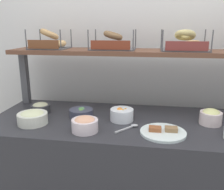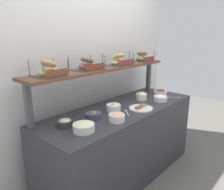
{
  "view_description": "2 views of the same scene",
  "coord_description": "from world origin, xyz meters",
  "px_view_note": "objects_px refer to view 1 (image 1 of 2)",
  "views": [
    {
      "loc": [
        0.03,
        -1.5,
        1.44
      ],
      "look_at": [
        -0.21,
        0.05,
        1.0
      ],
      "focal_mm": 39.56,
      "sensor_mm": 36.0,
      "label": 1
    },
    {
      "loc": [
        -1.84,
        -1.49,
        1.66
      ],
      "look_at": [
        -0.17,
        0.0,
        1.04
      ],
      "focal_mm": 36.13,
      "sensor_mm": 36.0,
      "label": 2
    }
  ],
  "objects_px": {
    "bowl_egg_salad": "(211,117)",
    "serving_plate_white": "(163,132)",
    "bowl_lox_spread": "(85,124)",
    "bowl_fruit_salad": "(122,114)",
    "serving_spoon_near_plate": "(130,127)",
    "bagel_basket_sesame": "(50,42)",
    "bowl_tuna_salad": "(41,108)",
    "bowl_potato_salad": "(33,117)",
    "bowl_veggie_mix": "(81,113)",
    "bagel_basket_plain": "(184,44)",
    "bagel_basket_cinnamon_raisin": "(113,43)"
  },
  "relations": [
    {
      "from": "bowl_egg_salad",
      "to": "serving_plate_white",
      "type": "xyz_separation_m",
      "value": [
        -0.3,
        -0.2,
        -0.04
      ]
    },
    {
      "from": "bowl_lox_spread",
      "to": "serving_plate_white",
      "type": "bearing_deg",
      "value": 4.57
    },
    {
      "from": "bowl_fruit_salad",
      "to": "serving_spoon_near_plate",
      "type": "height_order",
      "value": "bowl_fruit_salad"
    },
    {
      "from": "bowl_lox_spread",
      "to": "serving_spoon_near_plate",
      "type": "height_order",
      "value": "bowl_lox_spread"
    },
    {
      "from": "serving_spoon_near_plate",
      "to": "bagel_basket_sesame",
      "type": "height_order",
      "value": "bagel_basket_sesame"
    },
    {
      "from": "bowl_tuna_salad",
      "to": "bowl_potato_salad",
      "type": "bearing_deg",
      "value": -78.58
    },
    {
      "from": "bowl_fruit_salad",
      "to": "serving_plate_white",
      "type": "distance_m",
      "value": 0.31
    },
    {
      "from": "bowl_fruit_salad",
      "to": "bowl_lox_spread",
      "type": "xyz_separation_m",
      "value": [
        -0.19,
        -0.21,
        0.0
      ]
    },
    {
      "from": "bowl_tuna_salad",
      "to": "bowl_veggie_mix",
      "type": "xyz_separation_m",
      "value": [
        0.31,
        -0.04,
        -0.01
      ]
    },
    {
      "from": "bowl_lox_spread",
      "to": "bagel_basket_plain",
      "type": "height_order",
      "value": "bagel_basket_plain"
    },
    {
      "from": "bowl_egg_salad",
      "to": "bowl_lox_spread",
      "type": "bearing_deg",
      "value": -162.77
    },
    {
      "from": "bowl_fruit_salad",
      "to": "bagel_basket_cinnamon_raisin",
      "type": "xyz_separation_m",
      "value": [
        -0.1,
        0.28,
        0.44
      ]
    },
    {
      "from": "bowl_lox_spread",
      "to": "serving_plate_white",
      "type": "relative_size",
      "value": 0.59
    },
    {
      "from": "bagel_basket_sesame",
      "to": "bowl_tuna_salad",
      "type": "bearing_deg",
      "value": -92.89
    },
    {
      "from": "bagel_basket_sesame",
      "to": "bagel_basket_cinnamon_raisin",
      "type": "height_order",
      "value": "bagel_basket_sesame"
    },
    {
      "from": "serving_spoon_near_plate",
      "to": "bagel_basket_plain",
      "type": "distance_m",
      "value": 0.69
    },
    {
      "from": "bowl_veggie_mix",
      "to": "serving_plate_white",
      "type": "bearing_deg",
      "value": -19.2
    },
    {
      "from": "bowl_lox_spread",
      "to": "bagel_basket_plain",
      "type": "bearing_deg",
      "value": 39.17
    },
    {
      "from": "bowl_egg_salad",
      "to": "bowl_lox_spread",
      "type": "relative_size",
      "value": 0.87
    },
    {
      "from": "bowl_fruit_salad",
      "to": "bagel_basket_cinnamon_raisin",
      "type": "bearing_deg",
      "value": 110.52
    },
    {
      "from": "bowl_veggie_mix",
      "to": "bagel_basket_cinnamon_raisin",
      "type": "distance_m",
      "value": 0.54
    },
    {
      "from": "bagel_basket_cinnamon_raisin",
      "to": "bowl_egg_salad",
      "type": "bearing_deg",
      "value": -21.0
    },
    {
      "from": "bowl_veggie_mix",
      "to": "bowl_tuna_salad",
      "type": "bearing_deg",
      "value": 171.88
    },
    {
      "from": "bowl_potato_salad",
      "to": "bagel_basket_plain",
      "type": "relative_size",
      "value": 0.59
    },
    {
      "from": "bowl_veggie_mix",
      "to": "bagel_basket_sesame",
      "type": "xyz_separation_m",
      "value": [
        -0.3,
        0.25,
        0.45
      ]
    },
    {
      "from": "bowl_veggie_mix",
      "to": "serving_plate_white",
      "type": "relative_size",
      "value": 0.6
    },
    {
      "from": "serving_plate_white",
      "to": "bagel_basket_sesame",
      "type": "height_order",
      "value": "bagel_basket_sesame"
    },
    {
      "from": "bowl_veggie_mix",
      "to": "bagel_basket_cinnamon_raisin",
      "type": "bearing_deg",
      "value": 56.74
    },
    {
      "from": "bagel_basket_plain",
      "to": "bowl_veggie_mix",
      "type": "bearing_deg",
      "value": -159.27
    },
    {
      "from": "bagel_basket_sesame",
      "to": "serving_plate_white",
      "type": "bearing_deg",
      "value": -27.78
    },
    {
      "from": "bowl_egg_salad",
      "to": "bagel_basket_plain",
      "type": "bearing_deg",
      "value": 124.07
    },
    {
      "from": "bowl_lox_spread",
      "to": "bowl_veggie_mix",
      "type": "distance_m",
      "value": 0.24
    },
    {
      "from": "bowl_fruit_salad",
      "to": "bowl_veggie_mix",
      "type": "bearing_deg",
      "value": 176.91
    },
    {
      "from": "bowl_egg_salad",
      "to": "serving_plate_white",
      "type": "relative_size",
      "value": 0.52
    },
    {
      "from": "serving_plate_white",
      "to": "bagel_basket_sesame",
      "type": "distance_m",
      "value": 1.05
    },
    {
      "from": "serving_plate_white",
      "to": "bowl_lox_spread",
      "type": "bearing_deg",
      "value": -175.43
    },
    {
      "from": "bowl_potato_salad",
      "to": "bowl_tuna_salad",
      "type": "relative_size",
      "value": 1.35
    },
    {
      "from": "bowl_potato_salad",
      "to": "bowl_veggie_mix",
      "type": "bearing_deg",
      "value": 30.6
    },
    {
      "from": "bowl_fruit_salad",
      "to": "bowl_tuna_salad",
      "type": "xyz_separation_m",
      "value": [
        -0.59,
        0.06,
        -0.0
      ]
    },
    {
      "from": "bagel_basket_cinnamon_raisin",
      "to": "bagel_basket_plain",
      "type": "distance_m",
      "value": 0.49
    },
    {
      "from": "bowl_potato_salad",
      "to": "serving_plate_white",
      "type": "distance_m",
      "value": 0.8
    },
    {
      "from": "bowl_potato_salad",
      "to": "bowl_fruit_salad",
      "type": "distance_m",
      "value": 0.56
    },
    {
      "from": "bagel_basket_plain",
      "to": "serving_spoon_near_plate",
      "type": "bearing_deg",
      "value": -130.0
    },
    {
      "from": "bowl_veggie_mix",
      "to": "bagel_basket_sesame",
      "type": "height_order",
      "value": "bagel_basket_sesame"
    },
    {
      "from": "bowl_fruit_salad",
      "to": "bowl_lox_spread",
      "type": "distance_m",
      "value": 0.28
    },
    {
      "from": "bowl_veggie_mix",
      "to": "serving_spoon_near_plate",
      "type": "bearing_deg",
      "value": -21.99
    },
    {
      "from": "bowl_potato_salad",
      "to": "serving_plate_white",
      "type": "xyz_separation_m",
      "value": [
        0.8,
        -0.03,
        -0.03
      ]
    },
    {
      "from": "serving_spoon_near_plate",
      "to": "bowl_veggie_mix",
      "type": "bearing_deg",
      "value": 158.01
    },
    {
      "from": "bowl_fruit_salad",
      "to": "bagel_basket_plain",
      "type": "bearing_deg",
      "value": 34.37
    },
    {
      "from": "bowl_lox_spread",
      "to": "serving_spoon_near_plate",
      "type": "relative_size",
      "value": 1.08
    }
  ]
}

